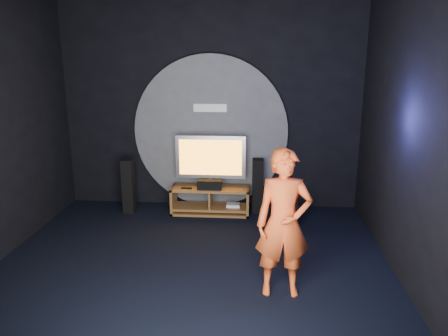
# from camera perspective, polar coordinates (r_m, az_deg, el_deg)

# --- Properties ---
(floor) EXTENTS (5.00, 5.00, 0.00)m
(floor) POSITION_cam_1_polar(r_m,az_deg,el_deg) (5.53, -4.42, -13.34)
(floor) COLOR black
(floor) RESTS_ON ground
(back_wall) EXTENTS (5.00, 0.04, 3.50)m
(back_wall) POSITION_cam_1_polar(r_m,az_deg,el_deg) (7.41, -1.74, 8.18)
(back_wall) COLOR black
(back_wall) RESTS_ON ground
(front_wall) EXTENTS (5.00, 0.04, 3.50)m
(front_wall) POSITION_cam_1_polar(r_m,az_deg,el_deg) (2.59, -13.58, -4.98)
(front_wall) COLOR black
(front_wall) RESTS_ON ground
(right_wall) EXTENTS (0.04, 5.00, 3.50)m
(right_wall) POSITION_cam_1_polar(r_m,az_deg,el_deg) (5.18, 23.70, 4.04)
(right_wall) COLOR black
(right_wall) RESTS_ON ground
(wall_disc_panel) EXTENTS (2.60, 0.11, 2.60)m
(wall_disc_panel) POSITION_cam_1_polar(r_m,az_deg,el_deg) (7.42, -1.76, 4.69)
(wall_disc_panel) COLOR #515156
(wall_disc_panel) RESTS_ON ground
(media_console) EXTENTS (1.29, 0.45, 0.45)m
(media_console) POSITION_cam_1_polar(r_m,az_deg,el_deg) (7.32, -1.72, -4.42)
(media_console) COLOR #9E6931
(media_console) RESTS_ON ground
(tv) EXTENTS (1.15, 0.22, 0.85)m
(tv) POSITION_cam_1_polar(r_m,az_deg,el_deg) (7.18, -1.76, 1.20)
(tv) COLOR #ADADB4
(tv) RESTS_ON media_console
(center_speaker) EXTENTS (0.40, 0.15, 0.15)m
(center_speaker) POSITION_cam_1_polar(r_m,az_deg,el_deg) (7.12, -1.88, -2.18)
(center_speaker) COLOR black
(center_speaker) RESTS_ON media_console
(remote) EXTENTS (0.18, 0.05, 0.02)m
(remote) POSITION_cam_1_polar(r_m,az_deg,el_deg) (7.17, -4.93, -2.64)
(remote) COLOR black
(remote) RESTS_ON media_console
(tower_speaker_left) EXTENTS (0.18, 0.20, 0.91)m
(tower_speaker_left) POSITION_cam_1_polar(r_m,az_deg,el_deg) (7.43, -12.36, -2.34)
(tower_speaker_left) COLOR black
(tower_speaker_left) RESTS_ON ground
(tower_speaker_right) EXTENTS (0.18, 0.20, 0.91)m
(tower_speaker_right) POSITION_cam_1_polar(r_m,az_deg,el_deg) (7.31, 4.40, -2.33)
(tower_speaker_right) COLOR black
(tower_speaker_right) RESTS_ON ground
(subwoofer) EXTENTS (0.33, 0.33, 0.36)m
(subwoofer) POSITION_cam_1_polar(r_m,az_deg,el_deg) (6.97, 8.20, -5.73)
(subwoofer) COLOR black
(subwoofer) RESTS_ON ground
(player) EXTENTS (0.62, 0.42, 1.65)m
(player) POSITION_cam_1_polar(r_m,az_deg,el_deg) (4.78, 7.78, -7.20)
(player) COLOR #EA521F
(player) RESTS_ON ground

